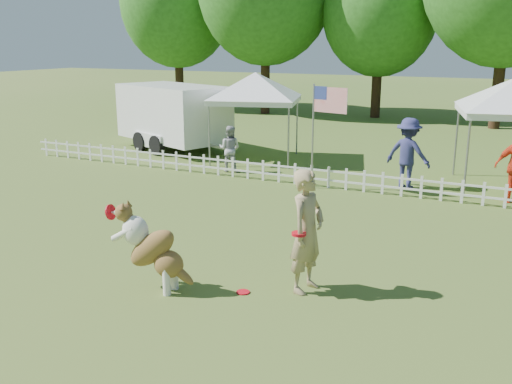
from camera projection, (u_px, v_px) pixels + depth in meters
ground at (206, 283)px, 9.58m from camera, size 120.00×120.00×0.00m
picket_fence at (337, 178)px, 15.58m from camera, size 22.00×0.08×0.60m
handler at (307, 231)px, 9.06m from camera, size 0.60×0.80×2.01m
dog at (153, 248)px, 9.16m from camera, size 1.40×0.56×1.41m
frisbee_on_turf at (243, 292)px, 9.20m from camera, size 0.27×0.27×0.02m
canopy_tent_left at (255, 118)px, 19.21m from camera, size 3.45×3.45×2.88m
cargo_trailer at (173, 117)px, 21.13m from camera, size 6.02×4.28×2.43m
flag_pole at (313, 137)px, 15.41m from camera, size 1.09×0.37×2.85m
spectator_a at (230, 149)px, 17.60m from camera, size 0.77×0.64×1.43m
spectator_b at (408, 153)px, 15.59m from camera, size 1.37×0.97×1.93m
tree_far_left at (177, 14)px, 33.64m from camera, size 6.60×6.60×11.00m
tree_left at (266, 1)px, 30.53m from camera, size 7.40×7.40×12.00m
tree_center_left at (380, 22)px, 29.13m from camera, size 6.00×6.00×9.80m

